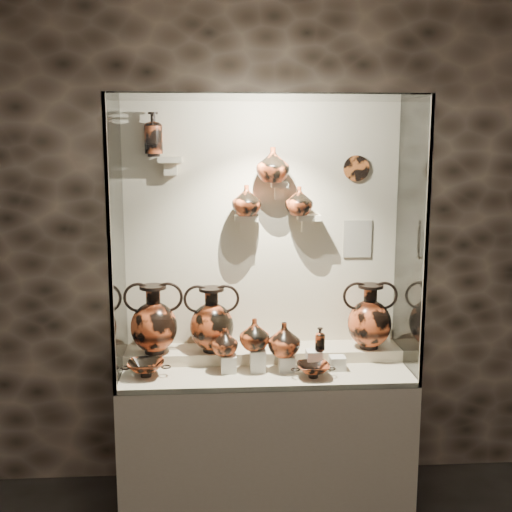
{
  "coord_description": "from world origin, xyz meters",
  "views": [
    {
      "loc": [
        -0.3,
        -1.44,
        2.14
      ],
      "look_at": [
        -0.05,
        2.21,
        1.5
      ],
      "focal_mm": 45.0,
      "sensor_mm": 36.0,
      "label": 1
    }
  ],
  "objects_px": {
    "jug_b": "(254,334)",
    "amphora_right": "(370,316)",
    "lekythos_small": "(320,338)",
    "kylix_left": "(146,367)",
    "ovoid_vase_a": "(246,200)",
    "jug_c": "(284,339)",
    "lekythos_tall": "(153,132)",
    "amphora_left": "(154,319)",
    "kylix_right": "(313,369)",
    "ovoid_vase_b": "(273,165)",
    "amphora_mid": "(212,319)",
    "jug_a": "(225,341)",
    "ovoid_vase_c": "(299,201)"
  },
  "relations": [
    {
      "from": "ovoid_vase_a",
      "to": "amphora_left",
      "type": "bearing_deg",
      "value": 179.91
    },
    {
      "from": "lekythos_tall",
      "to": "amphora_left",
      "type": "bearing_deg",
      "value": -102.79
    },
    {
      "from": "kylix_right",
      "to": "jug_a",
      "type": "bearing_deg",
      "value": 152.31
    },
    {
      "from": "ovoid_vase_a",
      "to": "lekythos_small",
      "type": "bearing_deg",
      "value": -41.13
    },
    {
      "from": "kylix_left",
      "to": "lekythos_tall",
      "type": "height_order",
      "value": "lekythos_tall"
    },
    {
      "from": "lekythos_tall",
      "to": "ovoid_vase_a",
      "type": "distance_m",
      "value": 0.68
    },
    {
      "from": "amphora_mid",
      "to": "lekythos_tall",
      "type": "distance_m",
      "value": 1.17
    },
    {
      "from": "amphora_mid",
      "to": "kylix_left",
      "type": "relative_size",
      "value": 1.47
    },
    {
      "from": "jug_c",
      "to": "lekythos_tall",
      "type": "relative_size",
      "value": 0.69
    },
    {
      "from": "amphora_right",
      "to": "lekythos_small",
      "type": "xyz_separation_m",
      "value": [
        -0.34,
        -0.19,
        -0.07
      ]
    },
    {
      "from": "amphora_right",
      "to": "kylix_right",
      "type": "distance_m",
      "value": 0.54
    },
    {
      "from": "amphora_mid",
      "to": "kylix_right",
      "type": "height_order",
      "value": "amphora_mid"
    },
    {
      "from": "amphora_left",
      "to": "amphora_mid",
      "type": "relative_size",
      "value": 1.05
    },
    {
      "from": "lekythos_small",
      "to": "kylix_left",
      "type": "relative_size",
      "value": 0.59
    },
    {
      "from": "kylix_right",
      "to": "ovoid_vase_b",
      "type": "distance_m",
      "value": 1.21
    },
    {
      "from": "jug_b",
      "to": "ovoid_vase_b",
      "type": "distance_m",
      "value": 1.0
    },
    {
      "from": "amphora_right",
      "to": "jug_a",
      "type": "xyz_separation_m",
      "value": [
        -0.89,
        -0.16,
        -0.09
      ]
    },
    {
      "from": "jug_b",
      "to": "kylix_left",
      "type": "distance_m",
      "value": 0.65
    },
    {
      "from": "lekythos_tall",
      "to": "jug_a",
      "type": "bearing_deg",
      "value": -37.06
    },
    {
      "from": "ovoid_vase_b",
      "to": "ovoid_vase_c",
      "type": "height_order",
      "value": "ovoid_vase_b"
    },
    {
      "from": "amphora_right",
      "to": "jug_b",
      "type": "distance_m",
      "value": 0.74
    },
    {
      "from": "kylix_left",
      "to": "kylix_right",
      "type": "height_order",
      "value": "kylix_left"
    },
    {
      "from": "jug_b",
      "to": "ovoid_vase_c",
      "type": "bearing_deg",
      "value": 36.1
    },
    {
      "from": "jug_a",
      "to": "jug_b",
      "type": "relative_size",
      "value": 0.88
    },
    {
      "from": "kylix_left",
      "to": "lekythos_tall",
      "type": "distance_m",
      "value": 1.37
    },
    {
      "from": "jug_a",
      "to": "ovoid_vase_a",
      "type": "relative_size",
      "value": 0.88
    },
    {
      "from": "amphora_mid",
      "to": "kylix_right",
      "type": "relative_size",
      "value": 1.64
    },
    {
      "from": "amphora_right",
      "to": "jug_b",
      "type": "relative_size",
      "value": 2.19
    },
    {
      "from": "jug_a",
      "to": "ovoid_vase_b",
      "type": "bearing_deg",
      "value": 51.49
    },
    {
      "from": "jug_c",
      "to": "lekythos_small",
      "type": "distance_m",
      "value": 0.21
    },
    {
      "from": "lekythos_tall",
      "to": "amphora_right",
      "type": "bearing_deg",
      "value": -8.09
    },
    {
      "from": "amphora_left",
      "to": "jug_b",
      "type": "xyz_separation_m",
      "value": [
        0.59,
        -0.16,
        -0.06
      ]
    },
    {
      "from": "jug_b",
      "to": "amphora_right",
      "type": "bearing_deg",
      "value": 8.64
    },
    {
      "from": "lekythos_small",
      "to": "ovoid_vase_b",
      "type": "relative_size",
      "value": 0.78
    },
    {
      "from": "jug_a",
      "to": "ovoid_vase_b",
      "type": "distance_m",
      "value": 1.08
    },
    {
      "from": "jug_b",
      "to": "lekythos_tall",
      "type": "height_order",
      "value": "lekythos_tall"
    },
    {
      "from": "amphora_mid",
      "to": "kylix_left",
      "type": "bearing_deg",
      "value": -157.04
    },
    {
      "from": "jug_a",
      "to": "ovoid_vase_b",
      "type": "height_order",
      "value": "ovoid_vase_b"
    },
    {
      "from": "amphora_left",
      "to": "ovoid_vase_b",
      "type": "height_order",
      "value": "ovoid_vase_b"
    },
    {
      "from": "jug_a",
      "to": "jug_c",
      "type": "bearing_deg",
      "value": 12.57
    },
    {
      "from": "jug_b",
      "to": "ovoid_vase_a",
      "type": "distance_m",
      "value": 0.79
    },
    {
      "from": "jug_a",
      "to": "lekythos_small",
      "type": "height_order",
      "value": "lekythos_small"
    },
    {
      "from": "amphora_right",
      "to": "jug_a",
      "type": "distance_m",
      "value": 0.91
    },
    {
      "from": "jug_a",
      "to": "ovoid_vase_c",
      "type": "relative_size",
      "value": 0.94
    },
    {
      "from": "jug_a",
      "to": "ovoid_vase_a",
      "type": "xyz_separation_m",
      "value": [
        0.14,
        0.24,
        0.8
      ]
    },
    {
      "from": "jug_a",
      "to": "kylix_left",
      "type": "xyz_separation_m",
      "value": [
        -0.45,
        -0.05,
        -0.13
      ]
    },
    {
      "from": "lekythos_small",
      "to": "jug_c",
      "type": "bearing_deg",
      "value": -178.97
    },
    {
      "from": "kylix_right",
      "to": "ovoid_vase_b",
      "type": "xyz_separation_m",
      "value": [
        -0.2,
        0.36,
        1.14
      ]
    },
    {
      "from": "amphora_mid",
      "to": "ovoid_vase_a",
      "type": "relative_size",
      "value": 2.17
    },
    {
      "from": "amphora_left",
      "to": "lekythos_small",
      "type": "bearing_deg",
      "value": 11.09
    }
  ]
}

